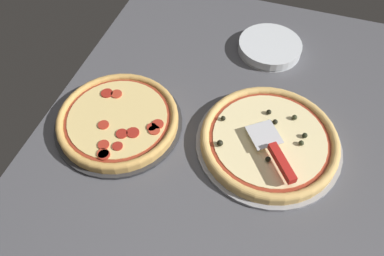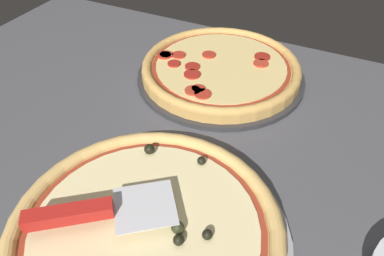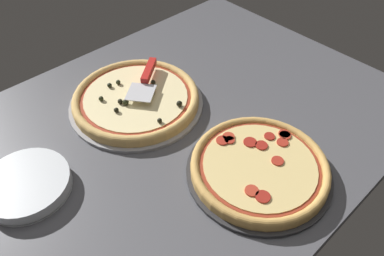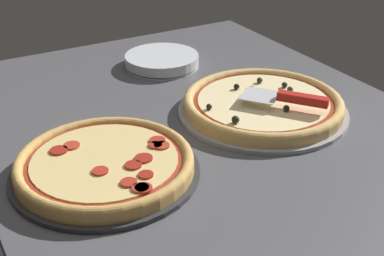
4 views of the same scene
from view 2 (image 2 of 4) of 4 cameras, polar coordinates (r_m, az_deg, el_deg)
ground_plane at (r=65.03cm, az=-1.56°, el=-6.62°), size 136.73×98.87×3.60cm
pizza_pan_front at (r=54.65cm, az=-6.92°, el=-16.30°), size 40.25×40.25×1.00cm
pizza_front at (r=52.93cm, az=-7.09°, el=-15.09°), size 37.83×37.83×4.12cm
pizza_pan_back at (r=84.02cm, az=4.35°, el=7.91°), size 36.73×36.73×1.00cm
pizza_back at (r=82.87cm, az=4.40°, el=9.13°), size 34.53×34.53×3.09cm
serving_spatula at (r=51.87cm, az=-15.79°, el=-12.26°), size 18.63×15.90×2.00cm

